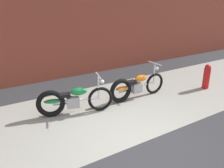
% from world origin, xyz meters
% --- Properties ---
extents(ground_plane, '(80.00, 80.00, 0.00)m').
position_xyz_m(ground_plane, '(0.00, 0.00, 0.00)').
color(ground_plane, '#2D2D30').
extents(sidewalk_slab, '(36.00, 3.50, 0.01)m').
position_xyz_m(sidewalk_slab, '(0.00, 1.75, 0.00)').
color(sidewalk_slab, gray).
rests_on(sidewalk_slab, ground).
extents(brick_building_wall, '(36.00, 0.50, 5.47)m').
position_xyz_m(brick_building_wall, '(0.00, 5.20, 2.74)').
color(brick_building_wall, brown).
rests_on(brick_building_wall, ground).
extents(motorcycle_green, '(1.95, 0.80, 1.03)m').
position_xyz_m(motorcycle_green, '(-0.66, 2.04, 0.40)').
color(motorcycle_green, black).
rests_on(motorcycle_green, ground).
extents(motorcycle_orange, '(2.01, 0.58, 1.03)m').
position_xyz_m(motorcycle_orange, '(1.38, 1.96, 0.40)').
color(motorcycle_orange, black).
rests_on(motorcycle_orange, ground).
extents(fire_hydrant, '(0.22, 0.22, 0.84)m').
position_xyz_m(fire_hydrant, '(3.99, 1.37, 0.42)').
color(fire_hydrant, red).
rests_on(fire_hydrant, ground).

